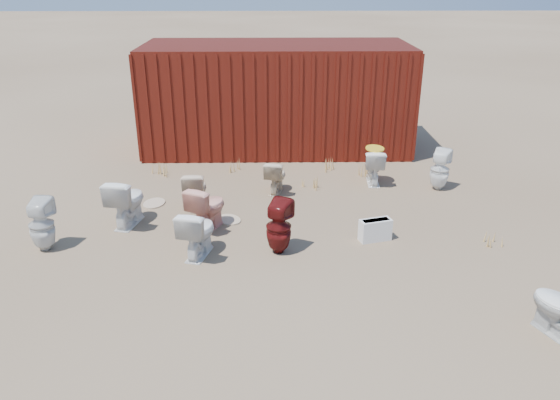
{
  "coord_description": "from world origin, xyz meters",
  "views": [
    {
      "loc": [
        -0.13,
        -7.43,
        3.98
      ],
      "look_at": [
        0.0,
        0.6,
        0.55
      ],
      "focal_mm": 35.0,
      "sensor_mm": 36.0,
      "label": 1
    }
  ],
  "objects_px": {
    "toilet_front_c": "(198,232)",
    "loose_tank": "(375,230)",
    "toilet_front_a": "(127,201)",
    "toilet_back_beige_left": "(196,189)",
    "toilet_back_e": "(440,170)",
    "toilet_back_beige_right": "(276,176)",
    "toilet_front_pink": "(207,207)",
    "shipping_container": "(277,97)",
    "toilet_front_maroon": "(279,227)",
    "toilet_back_a": "(42,225)",
    "toilet_back_yellowlid": "(374,166)"
  },
  "relations": [
    {
      "from": "toilet_front_a",
      "to": "toilet_back_a",
      "type": "xyz_separation_m",
      "value": [
        -1.06,
        -0.89,
        -0.0
      ]
    },
    {
      "from": "toilet_front_a",
      "to": "toilet_back_beige_left",
      "type": "relative_size",
      "value": 1.19
    },
    {
      "from": "toilet_front_pink",
      "to": "toilet_front_a",
      "type": "bearing_deg",
      "value": 19.14
    },
    {
      "from": "toilet_front_c",
      "to": "toilet_back_yellowlid",
      "type": "distance_m",
      "value": 4.27
    },
    {
      "from": "toilet_front_c",
      "to": "loose_tank",
      "type": "bearing_deg",
      "value": -155.58
    },
    {
      "from": "toilet_back_beige_left",
      "to": "toilet_back_yellowlid",
      "type": "relative_size",
      "value": 0.98
    },
    {
      "from": "toilet_front_pink",
      "to": "toilet_back_yellowlid",
      "type": "bearing_deg",
      "value": -119.0
    },
    {
      "from": "toilet_back_a",
      "to": "toilet_back_yellowlid",
      "type": "distance_m",
      "value": 6.12
    },
    {
      "from": "toilet_back_e",
      "to": "loose_tank",
      "type": "bearing_deg",
      "value": 84.78
    },
    {
      "from": "toilet_front_c",
      "to": "toilet_back_yellowlid",
      "type": "relative_size",
      "value": 1.06
    },
    {
      "from": "shipping_container",
      "to": "toilet_front_maroon",
      "type": "xyz_separation_m",
      "value": [
        -0.03,
        -5.32,
        -0.78
      ]
    },
    {
      "from": "toilet_front_pink",
      "to": "toilet_front_maroon",
      "type": "xyz_separation_m",
      "value": [
        1.15,
        -0.83,
        0.04
      ]
    },
    {
      "from": "shipping_container",
      "to": "loose_tank",
      "type": "relative_size",
      "value": 12.0
    },
    {
      "from": "toilet_back_beige_right",
      "to": "toilet_back_e",
      "type": "distance_m",
      "value": 3.16
    },
    {
      "from": "toilet_front_c",
      "to": "toilet_back_yellowlid",
      "type": "xyz_separation_m",
      "value": [
        3.12,
        2.92,
        -0.02
      ]
    },
    {
      "from": "toilet_back_yellowlid",
      "to": "toilet_front_a",
      "type": "bearing_deg",
      "value": 26.45
    },
    {
      "from": "toilet_front_a",
      "to": "loose_tank",
      "type": "relative_size",
      "value": 1.66
    },
    {
      "from": "toilet_front_c",
      "to": "toilet_back_beige_left",
      "type": "xyz_separation_m",
      "value": [
        -0.25,
        1.76,
        -0.03
      ]
    },
    {
      "from": "toilet_back_e",
      "to": "toilet_front_a",
      "type": "bearing_deg",
      "value": 46.46
    },
    {
      "from": "toilet_front_pink",
      "to": "toilet_back_beige_left",
      "type": "height_order",
      "value": "toilet_front_pink"
    },
    {
      "from": "shipping_container",
      "to": "toilet_front_c",
      "type": "xyz_separation_m",
      "value": [
        -1.23,
        -5.38,
        -0.82
      ]
    },
    {
      "from": "toilet_back_a",
      "to": "toilet_back_e",
      "type": "bearing_deg",
      "value": -154.37
    },
    {
      "from": "toilet_front_maroon",
      "to": "shipping_container",
      "type": "bearing_deg",
      "value": -65.01
    },
    {
      "from": "toilet_front_maroon",
      "to": "toilet_back_a",
      "type": "relative_size",
      "value": 1.02
    },
    {
      "from": "toilet_front_pink",
      "to": "toilet_back_yellowlid",
      "type": "relative_size",
      "value": 1.08
    },
    {
      "from": "toilet_front_c",
      "to": "shipping_container",
      "type": "bearing_deg",
      "value": -87.55
    },
    {
      "from": "toilet_back_beige_left",
      "to": "toilet_back_yellowlid",
      "type": "xyz_separation_m",
      "value": [
        3.38,
        1.15,
        0.01
      ]
    },
    {
      "from": "toilet_front_maroon",
      "to": "toilet_back_beige_left",
      "type": "relative_size",
      "value": 1.21
    },
    {
      "from": "toilet_back_yellowlid",
      "to": "toilet_back_e",
      "type": "relative_size",
      "value": 0.89
    },
    {
      "from": "toilet_front_c",
      "to": "toilet_back_yellowlid",
      "type": "bearing_deg",
      "value": -121.62
    },
    {
      "from": "toilet_back_beige_right",
      "to": "toilet_front_a",
      "type": "bearing_deg",
      "value": 42.12
    },
    {
      "from": "toilet_back_e",
      "to": "toilet_front_maroon",
      "type": "bearing_deg",
      "value": 70.46
    },
    {
      "from": "toilet_front_a",
      "to": "loose_tank",
      "type": "distance_m",
      "value": 4.09
    },
    {
      "from": "loose_tank",
      "to": "toilet_back_a",
      "type": "bearing_deg",
      "value": 166.27
    },
    {
      "from": "shipping_container",
      "to": "loose_tank",
      "type": "distance_m",
      "value": 5.27
    },
    {
      "from": "shipping_container",
      "to": "toilet_front_a",
      "type": "relative_size",
      "value": 7.23
    },
    {
      "from": "toilet_front_c",
      "to": "toilet_back_beige_right",
      "type": "distance_m",
      "value": 2.74
    },
    {
      "from": "toilet_front_c",
      "to": "toilet_back_e",
      "type": "height_order",
      "value": "toilet_back_e"
    },
    {
      "from": "toilet_front_c",
      "to": "loose_tank",
      "type": "height_order",
      "value": "toilet_front_c"
    },
    {
      "from": "toilet_front_c",
      "to": "toilet_back_beige_left",
      "type": "distance_m",
      "value": 1.78
    },
    {
      "from": "toilet_back_yellowlid",
      "to": "loose_tank",
      "type": "relative_size",
      "value": 1.42
    },
    {
      "from": "shipping_container",
      "to": "toilet_back_beige_right",
      "type": "xyz_separation_m",
      "value": [
        -0.05,
        -2.91,
        -0.88
      ]
    },
    {
      "from": "toilet_front_a",
      "to": "toilet_back_beige_right",
      "type": "distance_m",
      "value": 2.84
    },
    {
      "from": "toilet_front_maroon",
      "to": "toilet_back_e",
      "type": "bearing_deg",
      "value": -116.05
    },
    {
      "from": "shipping_container",
      "to": "toilet_back_yellowlid",
      "type": "relative_size",
      "value": 8.44
    },
    {
      "from": "toilet_back_a",
      "to": "toilet_back_e",
      "type": "height_order",
      "value": "toilet_back_a"
    },
    {
      "from": "shipping_container",
      "to": "toilet_back_e",
      "type": "height_order",
      "value": "shipping_container"
    },
    {
      "from": "toilet_front_c",
      "to": "toilet_front_pink",
      "type": "bearing_deg",
      "value": -77.58
    },
    {
      "from": "toilet_front_maroon",
      "to": "toilet_back_beige_right",
      "type": "relative_size",
      "value": 1.31
    },
    {
      "from": "toilet_back_beige_right",
      "to": "toilet_back_a",
      "type": "bearing_deg",
      "value": 45.7
    }
  ]
}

